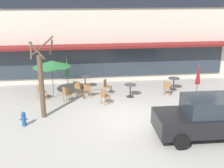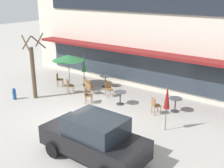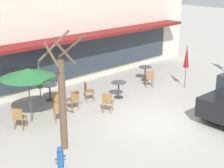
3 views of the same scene
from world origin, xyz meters
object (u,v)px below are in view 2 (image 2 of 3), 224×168
(street_tree, at_px, (33,69))
(patio_umbrella_green_folded, at_px, (167,97))
(cafe_table_by_tree, at_px, (120,96))
(cafe_chair_5, at_px, (109,88))
(cafe_table_streetside, at_px, (175,102))
(cafe_chair_6, at_px, (155,105))
(cafe_chair_4, at_px, (69,85))
(cafe_chair_1, at_px, (87,95))
(cafe_chair_2, at_px, (87,83))
(fire_hydrant, at_px, (14,94))
(cafe_chair_0, at_px, (59,79))
(patio_umbrella_corner_open, at_px, (68,58))
(patio_umbrella_cream_folded, at_px, (84,64))
(cafe_table_near_wall, at_px, (105,79))
(cafe_chair_3, at_px, (89,86))
(parked_sedan, at_px, (94,138))

(street_tree, bearing_deg, patio_umbrella_green_folded, 6.14)
(cafe_table_by_tree, xyz_separation_m, cafe_chair_5, (-1.32, 0.66, 0.01))
(street_tree, bearing_deg, cafe_table_streetside, 22.20)
(cafe_chair_5, relative_size, cafe_chair_6, 1.00)
(cafe_table_by_tree, height_order, cafe_chair_4, cafe_chair_4)
(cafe_table_streetside, xyz_separation_m, cafe_chair_1, (-4.53, -1.90, 0.01))
(cafe_chair_2, relative_size, street_tree, 0.23)
(cafe_chair_6, distance_m, fire_hydrant, 8.30)
(cafe_table_by_tree, relative_size, cafe_chair_0, 0.85)
(patio_umbrella_corner_open, relative_size, fire_hydrant, 3.12)
(cafe_chair_1, distance_m, cafe_chair_2, 2.13)
(cafe_chair_6, height_order, street_tree, street_tree)
(cafe_chair_2, height_order, cafe_chair_5, same)
(patio_umbrella_cream_folded, xyz_separation_m, street_tree, (-1.09, -3.18, 0.18))
(cafe_chair_1, relative_size, street_tree, 0.23)
(patio_umbrella_green_folded, bearing_deg, cafe_table_near_wall, 151.83)
(cafe_table_near_wall, bearing_deg, patio_umbrella_green_folded, -28.17)
(cafe_chair_3, relative_size, cafe_chair_6, 1.00)
(cafe_chair_0, bearing_deg, cafe_chair_2, 12.82)
(cafe_chair_3, bearing_deg, cafe_chair_2, 143.36)
(patio_umbrella_cream_folded, relative_size, cafe_chair_6, 2.47)
(cafe_table_near_wall, relative_size, cafe_chair_0, 0.85)
(patio_umbrella_cream_folded, height_order, cafe_chair_1, patio_umbrella_cream_folded)
(patio_umbrella_green_folded, distance_m, cafe_chair_1, 5.18)
(cafe_table_streetside, relative_size, cafe_chair_2, 0.85)
(patio_umbrella_green_folded, distance_m, cafe_chair_5, 5.27)
(patio_umbrella_green_folded, relative_size, fire_hydrant, 3.12)
(patio_umbrella_corner_open, bearing_deg, cafe_chair_6, -3.87)
(cafe_table_near_wall, distance_m, cafe_chair_2, 1.40)
(patio_umbrella_cream_folded, bearing_deg, patio_umbrella_green_folded, -18.07)
(cafe_chair_1, height_order, fire_hydrant, cafe_chair_1)
(patio_umbrella_cream_folded, height_order, parked_sedan, patio_umbrella_cream_folded)
(cafe_table_streetside, bearing_deg, cafe_chair_0, -174.32)
(cafe_chair_2, xyz_separation_m, street_tree, (-1.65, -2.78, 1.29))
(cafe_table_streetside, relative_size, cafe_table_by_tree, 1.00)
(cafe_chair_2, height_order, cafe_chair_4, same)
(cafe_table_near_wall, height_order, patio_umbrella_corner_open, patio_umbrella_corner_open)
(cafe_table_by_tree, bearing_deg, cafe_chair_4, -174.12)
(cafe_chair_4, height_order, fire_hydrant, cafe_chair_4)
(cafe_chair_0, bearing_deg, fire_hydrant, -96.90)
(patio_umbrella_corner_open, bearing_deg, cafe_chair_2, 6.64)
(cafe_chair_3, xyz_separation_m, cafe_chair_6, (4.70, -0.20, 0.00))
(cafe_table_by_tree, bearing_deg, fire_hydrant, -150.60)
(cafe_chair_1, bearing_deg, street_tree, -158.71)
(patio_umbrella_cream_folded, distance_m, cafe_chair_1, 3.02)
(patio_umbrella_cream_folded, bearing_deg, cafe_chair_0, -149.98)
(patio_umbrella_corner_open, height_order, fire_hydrant, patio_umbrella_corner_open)
(cafe_table_near_wall, distance_m, patio_umbrella_cream_folded, 1.78)
(cafe_table_near_wall, height_order, cafe_chair_4, cafe_chair_4)
(cafe_chair_4, bearing_deg, parked_sedan, -38.04)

